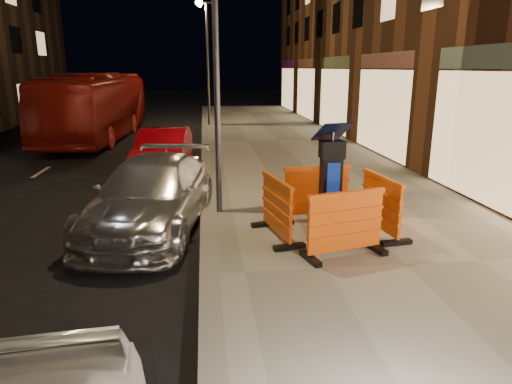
{
  "coord_description": "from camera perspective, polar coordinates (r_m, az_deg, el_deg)",
  "views": [
    {
      "loc": [
        -0.01,
        -6.19,
        3.08
      ],
      "look_at": [
        0.8,
        1.0,
        1.1
      ],
      "focal_mm": 32.0,
      "sensor_mm": 36.0,
      "label": 1
    }
  ],
  "objects": [
    {
      "name": "barrier_bldgside",
      "position": [
        8.53,
        15.33,
        -1.55
      ],
      "size": [
        0.75,
        1.44,
        1.07
      ],
      "primitive_type": "cube",
      "rotation": [
        0.0,
        0.0,
        1.71
      ],
      "color": "#FB5C0E",
      "rests_on": "sidewalk"
    },
    {
      "name": "ground_plane",
      "position": [
        6.91,
        -5.78,
        -11.24
      ],
      "size": [
        120.0,
        120.0,
        0.0
      ],
      "primitive_type": "plane",
      "color": "black",
      "rests_on": "ground"
    },
    {
      "name": "car_red",
      "position": [
        14.04,
        -11.35,
        2.34
      ],
      "size": [
        1.63,
        4.07,
        1.32
      ],
      "primitive_type": "imported",
      "rotation": [
        0.0,
        0.0,
        -0.06
      ],
      "color": "#9E0610",
      "rests_on": "ground"
    },
    {
      "name": "bus_doubledecker",
      "position": [
        21.6,
        -18.9,
        6.31
      ],
      "size": [
        2.84,
        10.35,
        2.86
      ],
      "primitive_type": "imported",
      "rotation": [
        0.0,
        0.0,
        -0.04
      ],
      "color": "maroon",
      "rests_on": "ground"
    },
    {
      "name": "street_lamp_mid",
      "position": [
        9.19,
        -5.0,
        15.7
      ],
      "size": [
        0.12,
        0.12,
        6.0
      ],
      "primitive_type": "cylinder",
      "color": "#3F3F44",
      "rests_on": "sidewalk"
    },
    {
      "name": "barrier_kerbside",
      "position": [
        8.04,
        2.63,
        -2.04
      ],
      "size": [
        0.83,
        1.46,
        1.07
      ],
      "primitive_type": "cube",
      "rotation": [
        0.0,
        0.0,
        1.78
      ],
      "color": "#FB5C0E",
      "rests_on": "sidewalk"
    },
    {
      "name": "parking_kiosk",
      "position": [
        8.12,
        9.3,
        1.06
      ],
      "size": [
        0.7,
        0.7,
        1.92
      ],
      "primitive_type": "cube",
      "rotation": [
        0.0,
        0.0,
        0.17
      ],
      "color": "black",
      "rests_on": "sidewalk"
    },
    {
      "name": "kerb",
      "position": [
        6.88,
        -5.8,
        -10.68
      ],
      "size": [
        0.3,
        60.0,
        0.15
      ],
      "primitive_type": "cube",
      "color": "slate",
      "rests_on": "ground"
    },
    {
      "name": "car_silver",
      "position": [
        9.31,
        -12.67,
        -4.4
      ],
      "size": [
        2.65,
        4.93,
        1.36
      ],
      "primitive_type": "imported",
      "rotation": [
        0.0,
        0.0,
        -0.16
      ],
      "color": "silver",
      "rests_on": "ground"
    },
    {
      "name": "barrier_front",
      "position": [
        7.37,
        11.12,
        -3.95
      ],
      "size": [
        1.47,
        0.9,
        1.07
      ],
      "primitive_type": "cube",
      "rotation": [
        0.0,
        0.0,
        0.26
      ],
      "color": "#FB5C0E",
      "rests_on": "sidewalk"
    },
    {
      "name": "barrier_back",
      "position": [
        9.12,
        7.6,
        -0.06
      ],
      "size": [
        1.43,
        0.72,
        1.07
      ],
      "primitive_type": "cube",
      "rotation": [
        0.0,
        0.0,
        0.12
      ],
      "color": "#FB5C0E",
      "rests_on": "sidewalk"
    },
    {
      "name": "sidewalk",
      "position": [
        7.51,
        18.06,
        -9.09
      ],
      "size": [
        6.0,
        60.0,
        0.15
      ],
      "primitive_type": "cube",
      "color": "gray",
      "rests_on": "ground"
    },
    {
      "name": "street_lamp_far",
      "position": [
        24.19,
        -6.03,
        15.41
      ],
      "size": [
        0.12,
        0.12,
        6.0
      ],
      "primitive_type": "cylinder",
      "color": "#3F3F44",
      "rests_on": "sidewalk"
    }
  ]
}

